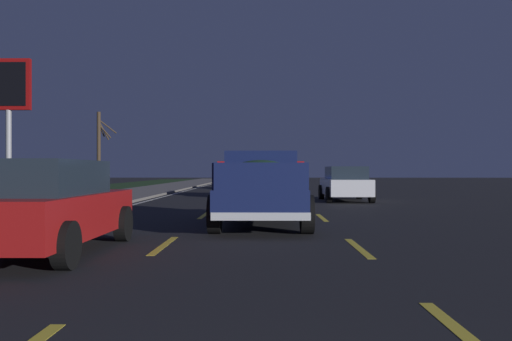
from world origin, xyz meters
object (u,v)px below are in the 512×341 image
Objects in this scene: sedan_silver at (259,182)px; gas_price_sign at (8,95)px; sedan_white at (345,183)px; bare_tree_far at (99,148)px; sedan_blue at (263,178)px; pickup_truck at (261,186)px; sedan_red at (44,206)px.

gas_price_sign is at bearing 114.98° from sedan_silver.
bare_tree_far is (15.71, 15.91, 2.26)m from sedan_white.
sedan_blue is at bearing -34.95° from gas_price_sign.
bare_tree_far is at bearing 4.44° from gas_price_sign.
sedan_blue is 0.72× the size of gas_price_sign.
bare_tree_far reaches higher than sedan_white.
pickup_truck is 11.15m from sedan_white.
gas_price_sign is at bearing 145.05° from sedan_blue.
bare_tree_far is at bearing 15.65° from sedan_red.
pickup_truck reaches higher than sedan_white.
gas_price_sign reaches higher than pickup_truck.
bare_tree_far reaches higher than sedan_red.
bare_tree_far is at bearing 84.02° from sedan_blue.
sedan_blue is 19.41m from gas_price_sign.
sedan_blue is (29.62, -3.56, 0.00)m from sedan_red.
sedan_blue is at bearing -95.98° from bare_tree_far.
sedan_blue is 0.78× the size of bare_tree_far.
bare_tree_far is (30.90, 8.66, 2.26)m from sedan_red.
pickup_truck is 14.80m from gas_price_sign.
sedan_red and sedan_white have the same top height.
sedan_blue is (14.43, 3.70, 0.00)m from sedan_white.
sedan_silver is 5.45m from sedan_white.
sedan_red is at bearing 154.47° from sedan_white.
pickup_truck is at bearing -155.04° from bare_tree_far.
sedan_white is at bearing -19.40° from pickup_truck.
sedan_silver is 1.00× the size of sedan_white.
gas_price_sign is at bearing 49.39° from pickup_truck.
sedan_white is 14.89m from sedan_blue.
sedan_silver is at bearing 45.56° from sedan_white.
bare_tree_far is (11.89, 12.02, 2.26)m from sedan_silver.
sedan_red is at bearing -164.35° from bare_tree_far.
bare_tree_far is (26.23, 12.21, 2.06)m from pickup_truck.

